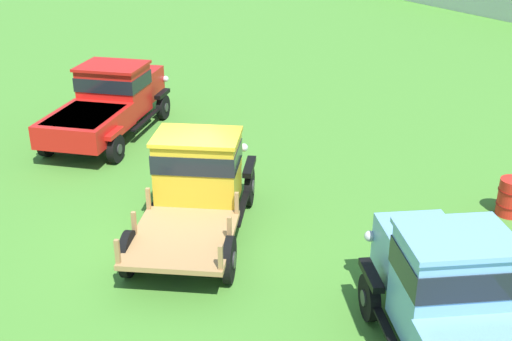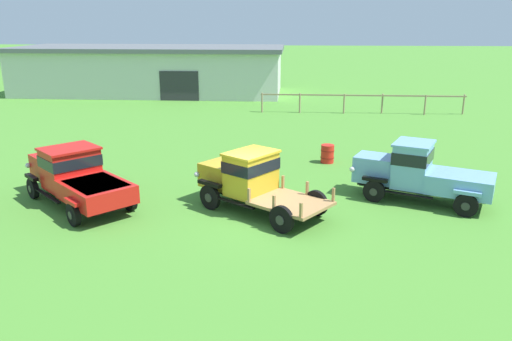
# 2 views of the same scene
# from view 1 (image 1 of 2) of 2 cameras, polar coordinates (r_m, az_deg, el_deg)

# --- Properties ---
(ground_plane) EXTENTS (240.00, 240.00, 0.00)m
(ground_plane) POSITION_cam_1_polar(r_m,az_deg,el_deg) (13.66, -6.51, -5.71)
(ground_plane) COLOR #47842D
(vintage_truck_foreground_near) EXTENTS (5.23, 5.03, 2.00)m
(vintage_truck_foreground_near) POSITION_cam_1_polar(r_m,az_deg,el_deg) (19.23, -12.81, 6.14)
(vintage_truck_foreground_near) COLOR black
(vintage_truck_foreground_near) RESTS_ON ground
(vintage_truck_second_in_line) EXTENTS (5.01, 4.32, 2.08)m
(vintage_truck_second_in_line) POSITION_cam_1_polar(r_m,az_deg,el_deg) (13.67, -5.04, -0.39)
(vintage_truck_second_in_line) COLOR black
(vintage_truck_second_in_line) RESTS_ON ground
(vintage_truck_midrow_center) EXTENTS (5.10, 3.40, 2.17)m
(vintage_truck_midrow_center) POSITION_cam_1_polar(r_m,az_deg,el_deg) (10.00, 17.37, -11.65)
(vintage_truck_midrow_center) COLOR black
(vintage_truck_midrow_center) RESTS_ON ground
(oil_drum_beside_row) EXTENTS (0.64, 0.64, 0.85)m
(oil_drum_beside_row) POSITION_cam_1_polar(r_m,az_deg,el_deg) (15.30, 21.78, -2.21)
(oil_drum_beside_row) COLOR red
(oil_drum_beside_row) RESTS_ON ground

